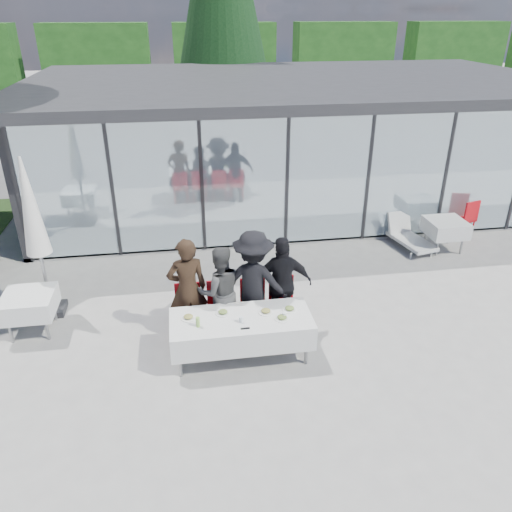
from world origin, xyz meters
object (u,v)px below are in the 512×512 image
Objects in this scene: spare_table_right at (446,228)px; dining_table at (241,329)px; spare_table_left at (29,304)px; spare_chair_b at (467,217)px; lounger at (408,235)px; diner_a at (188,289)px; diner_chair_d at (282,301)px; plate_d at (290,309)px; plate_b at (223,312)px; diner_chair_c at (253,303)px; plate_c at (266,311)px; diner_chair_b at (220,306)px; diner_c at (253,283)px; folded_eyeglasses at (245,328)px; juice_bottle at (198,322)px; plate_extra at (282,318)px; diner_d at (282,284)px; market_umbrella at (32,217)px; diner_chair_a at (189,308)px; diner_b at (220,291)px; plate_a at (188,317)px.

dining_table is at bearing -147.81° from spare_table_right.
spare_table_left is 10.04m from spare_chair_b.
diner_a is at bearing -151.32° from lounger.
diner_chair_d reaches higher than plate_d.
diner_chair_c is at bearing 45.02° from plate_b.
plate_c is 1.00× the size of plate_d.
diner_chair_b is at bearing -153.77° from spare_chair_b.
diner_c reaches higher than folded_eyeglasses.
spare_table_right is (4.45, 3.21, -0.22)m from plate_d.
plate_d is 0.17× the size of lounger.
plate_c is 1.12m from juice_bottle.
plate_c is at bearing -177.92° from plate_d.
diner_chair_d is at bearing 42.36° from dining_table.
plate_extra is 0.28× the size of spare_table_left.
diner_chair_b reaches higher than dining_table.
spare_table_left is 8.42m from lounger.
dining_table is 1.11m from diner_chair_d.
spare_chair_b is at bearing -164.29° from diner_a.
diner_d is 0.91m from plate_extra.
diner_chair_d is 4.56m from market_umbrella.
diner_chair_d is at bearing 78.11° from plate_extra.
diner_chair_d reaches higher than spare_table_right.
spare_chair_b is at bearing 26.23° from diner_chair_b.
diner_chair_a reaches higher than juice_bottle.
spare_chair_b is at bearing 30.68° from diner_chair_d.
diner_b is 1.16× the size of lounger.
diner_b is at bearing 171.27° from diner_a.
plate_d is 4.69m from market_umbrella.
plate_extra is at bearing -44.67° from diner_chair_b.
juice_bottle is at bearing 58.66° from diner_b.
folded_eyeglasses is at bearing -152.56° from plate_d.
diner_c is 2.20× the size of spare_table_left.
diner_d is 1.77m from plate_a.
diner_a is at bearing -179.67° from diner_chair_b.
diner_a reaches higher than dining_table.
plate_extra is at bearing -70.11° from diner_chair_c.
diner_chair_a is 0.33× the size of market_umbrella.
dining_table is 2.32× the size of diner_chair_b.
diner_chair_c is at bearing 180.00° from diner_chair_d.
diner_a is 7.73× the size of plate_b.
folded_eyeglasses is at bearing -24.15° from spare_table_left.
plate_a is 0.56m from plate_b.
diner_chair_d is 0.68× the size of lounger.
folded_eyeglasses reaches higher than spare_table_right.
spare_table_right reaches higher than lounger.
spare_chair_b is at bearing 28.60° from plate_a.
spare_table_left is at bearing -167.07° from spare_table_right.
diner_chair_d reaches higher than plate_c.
diner_chair_b is 1.12m from folded_eyeglasses.
juice_bottle is 0.74m from folded_eyeglasses.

